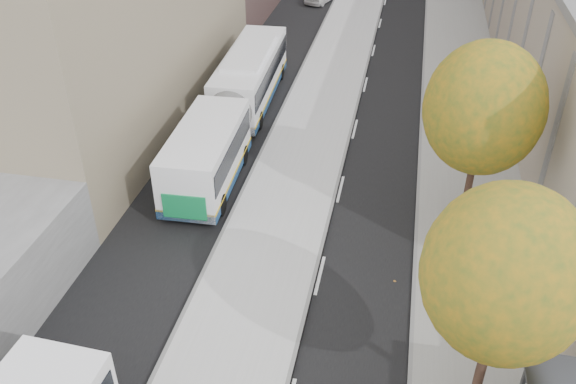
# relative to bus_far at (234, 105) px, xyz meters

# --- Properties ---
(bus_platform) EXTENTS (4.25, 150.00, 0.15)m
(bus_platform) POSITION_rel_bus_far_xyz_m (3.94, 6.57, -1.51)
(bus_platform) COLOR #B7B7B7
(bus_platform) RESTS_ON ground
(sidewalk) EXTENTS (4.75, 150.00, 0.08)m
(sidewalk) POSITION_rel_bus_far_xyz_m (11.94, 6.57, -1.54)
(sidewalk) COLOR gray
(sidewalk) RESTS_ON ground
(tree_c) EXTENTS (4.20, 4.20, 7.28)m
(tree_c) POSITION_rel_bus_far_xyz_m (11.41, -15.43, 3.67)
(tree_c) COLOR #2E1F17
(tree_c) RESTS_ON sidewalk
(tree_d) EXTENTS (4.40, 4.40, 7.60)m
(tree_d) POSITION_rel_bus_far_xyz_m (11.41, -6.43, 3.89)
(tree_d) COLOR #2E1F17
(tree_d) RESTS_ON sidewalk
(bus_far) EXTENTS (3.18, 17.44, 2.89)m
(bus_far) POSITION_rel_bus_far_xyz_m (0.00, 0.00, 0.00)
(bus_far) COLOR white
(bus_far) RESTS_ON ground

